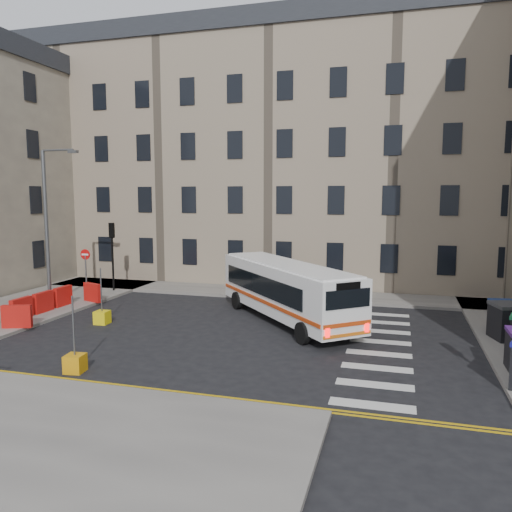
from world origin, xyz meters
The scene contains 14 objects.
ground centered at (0.00, 0.00, 0.00)m, with size 120.00×120.00×0.00m, color black.
pavement_north centered at (-6.00, 8.60, 0.07)m, with size 36.00×3.20×0.15m, color slate.
pavement_east centered at (9.00, 4.00, 0.07)m, with size 2.40×26.00×0.15m, color slate.
pavement_west centered at (-14.00, 1.00, 0.07)m, with size 6.00×22.00×0.15m, color slate.
terrace_north centered at (-7.00, 15.50, 8.62)m, with size 38.30×10.80×17.20m.
traffic_light_nw centered at (-12.00, 6.50, 2.87)m, with size 0.28×0.22×4.10m.
streetlamp centered at (-13.00, 2.00, 4.34)m, with size 0.50×0.22×8.14m.
no_entry_north centered at (-12.50, 4.50, 2.08)m, with size 0.60×0.08×3.00m.
roadworks_barriers centered at (-11.84, 0.50, 0.65)m, with size 1.66×6.26×1.00m.
bus centered at (-0.40, 2.59, 1.56)m, with size 8.12×8.95×2.69m.
wheelie_bin_d centered at (8.88, 1.69, 0.88)m, with size 1.46×1.58×1.45m.
wheelie_bin_e centered at (8.96, 3.00, 0.80)m, with size 1.13×1.27×1.28m.
bollard_yellow centered at (-8.44, -0.20, 0.30)m, with size 0.60×0.60×0.60m, color yellow.
bollard_chevron centered at (-5.70, -6.00, 0.30)m, with size 0.60×0.60×0.60m, color orange.
Camera 1 is at (4.56, -19.81, 5.89)m, focal length 35.00 mm.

